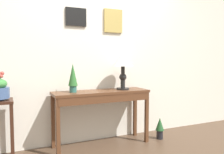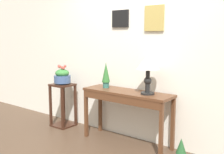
{
  "view_description": "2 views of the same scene",
  "coord_description": "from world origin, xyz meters",
  "px_view_note": "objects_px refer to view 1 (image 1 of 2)",
  "views": [
    {
      "loc": [
        -1.22,
        -1.8,
        1.17
      ],
      "look_at": [
        0.13,
        1.13,
        0.94
      ],
      "focal_mm": 37.24,
      "sensor_mm": 36.0,
      "label": 1
    },
    {
      "loc": [
        2.06,
        -1.94,
        1.51
      ],
      "look_at": [
        -0.29,
        1.09,
        0.93
      ],
      "focal_mm": 43.69,
      "sensor_mm": 36.0,
      "label": 2
    }
  ],
  "objects_px": {
    "console_table": "(102,99)",
    "potted_plant_on_console": "(73,77)",
    "table_lamp": "(123,63)",
    "potted_plant_floor": "(160,127)"
  },
  "relations": [
    {
      "from": "console_table",
      "to": "potted_plant_on_console",
      "type": "xyz_separation_m",
      "value": [
        -0.39,
        0.04,
        0.31
      ]
    },
    {
      "from": "console_table",
      "to": "table_lamp",
      "type": "height_order",
      "value": "table_lamp"
    },
    {
      "from": "console_table",
      "to": "potted_plant_floor",
      "type": "relative_size",
      "value": 4.12
    },
    {
      "from": "console_table",
      "to": "potted_plant_floor",
      "type": "xyz_separation_m",
      "value": [
        0.88,
        -0.11,
        -0.47
      ]
    },
    {
      "from": "console_table",
      "to": "potted_plant_on_console",
      "type": "height_order",
      "value": "potted_plant_on_console"
    },
    {
      "from": "table_lamp",
      "to": "potted_plant_on_console",
      "type": "bearing_deg",
      "value": 178.5
    },
    {
      "from": "potted_plant_on_console",
      "to": "potted_plant_floor",
      "type": "relative_size",
      "value": 1.17
    },
    {
      "from": "console_table",
      "to": "potted_plant_floor",
      "type": "distance_m",
      "value": 1.0
    },
    {
      "from": "table_lamp",
      "to": "potted_plant_on_console",
      "type": "xyz_separation_m",
      "value": [
        -0.72,
        0.02,
        -0.18
      ]
    },
    {
      "from": "table_lamp",
      "to": "potted_plant_floor",
      "type": "xyz_separation_m",
      "value": [
        0.55,
        -0.13,
        -0.96
      ]
    }
  ]
}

